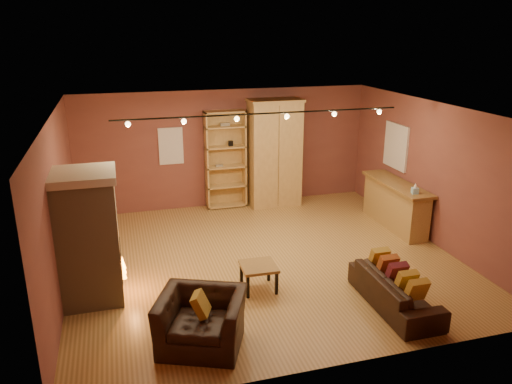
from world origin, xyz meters
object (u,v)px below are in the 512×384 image
object	(u,v)px
fireplace	(89,237)
bar_counter	(395,204)
bookcase	(225,159)
armchair	(201,312)
armoire	(274,153)
loveseat	(395,284)
coffee_table	(259,269)

from	to	relation	value
fireplace	bar_counter	size ratio (longest dim) A/B	1.02
bookcase	armchair	distance (m)	5.70
bookcase	armoire	size ratio (longest dim) A/B	0.91
bar_counter	loveseat	bearing A→B (deg)	-120.54
fireplace	bookcase	size ratio (longest dim) A/B	0.91
armchair	bookcase	bearing A→B (deg)	96.96
loveseat	armchair	bearing A→B (deg)	93.47
bookcase	armoire	distance (m)	1.19
bookcase	loveseat	world-z (taller)	bookcase
fireplace	loveseat	xyz separation A→B (m)	(4.50, -1.55, -0.68)
armoire	loveseat	size ratio (longest dim) A/B	1.41
armchair	coffee_table	xyz separation A→B (m)	(1.18, 1.26, -0.12)
bar_counter	loveseat	xyz separation A→B (m)	(-1.74, -2.95, -0.13)
fireplace	armchair	size ratio (longest dim) A/B	1.59
armoire	bar_counter	world-z (taller)	armoire
fireplace	loveseat	distance (m)	4.81
armoire	bar_counter	distance (m)	3.07
fireplace	coffee_table	size ratio (longest dim) A/B	3.57
loveseat	coffee_table	distance (m)	2.18
fireplace	bar_counter	bearing A→B (deg)	12.62
fireplace	armchair	xyz separation A→B (m)	(1.44, -1.71, -0.56)
coffee_table	armchair	bearing A→B (deg)	-133.08
fireplace	armchair	bearing A→B (deg)	-49.97
loveseat	armchair	xyz separation A→B (m)	(-3.06, -0.16, 0.12)
armoire	coffee_table	world-z (taller)	armoire
bookcase	coffee_table	xyz separation A→B (m)	(-0.38, -4.18, -0.82)
bar_counter	coffee_table	distance (m)	4.07
fireplace	armoire	world-z (taller)	armoire
fireplace	bar_counter	world-z (taller)	fireplace
bookcase	armchair	world-z (taller)	bookcase
bookcase	bar_counter	size ratio (longest dim) A/B	1.12
loveseat	coffee_table	size ratio (longest dim) A/B	3.08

